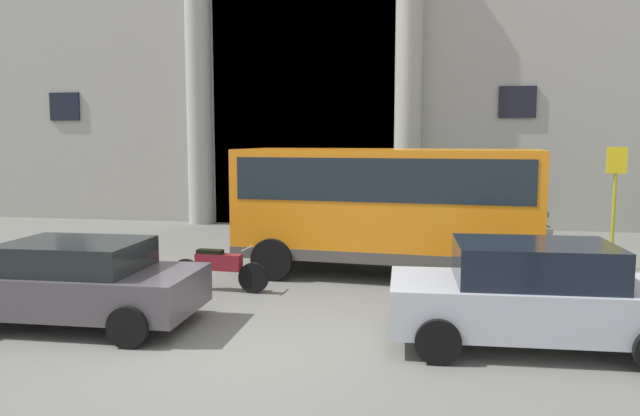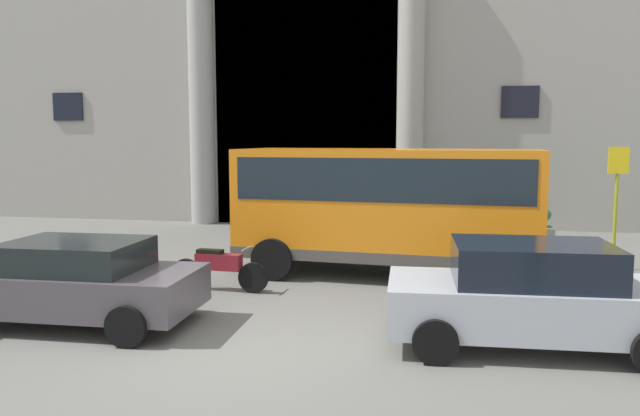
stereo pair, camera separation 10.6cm
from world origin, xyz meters
name	(u,v)px [view 1 (the left image)]	position (x,y,z in m)	size (l,w,h in m)	color
ground_plane	(237,358)	(0.00, 0.00, -0.06)	(80.00, 64.00, 0.12)	#63635C
orange_minibus	(387,200)	(1.70, 5.50, 1.66)	(6.61, 3.08, 2.77)	orange
bus_stop_sign	(615,195)	(6.78, 6.92, 1.73)	(0.44, 0.08, 2.82)	#9FA021
hedge_planter_far_west	(361,217)	(0.63, 10.19, 0.68)	(1.68, 0.76, 1.41)	gray
hedge_planter_entrance_right	(513,222)	(5.06, 10.60, 0.56)	(2.07, 0.93, 1.16)	#656B5B
parked_coupe_end	(533,295)	(4.11, 1.03, 0.77)	(4.12, 2.07, 1.53)	#AFB6BE
parked_sedan_second	(77,282)	(-2.95, 0.87, 0.71)	(3.93, 2.08, 1.37)	#4B454B
motorcycle_near_kerb	(217,268)	(-1.50, 3.41, 0.46)	(2.05, 0.55, 0.89)	black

